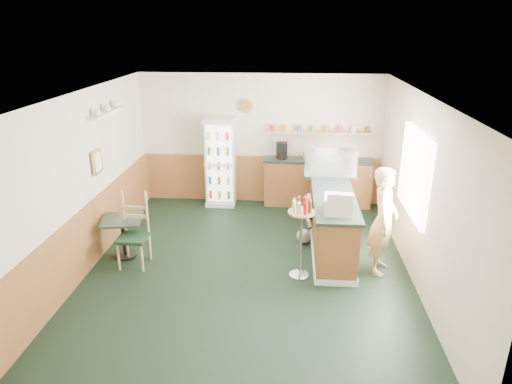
# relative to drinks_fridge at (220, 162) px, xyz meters

# --- Properties ---
(ground) EXTENTS (6.00, 6.00, 0.00)m
(ground) POSITION_rel_drinks_fridge_xyz_m (0.82, -2.74, -0.92)
(ground) COLOR black
(ground) RESTS_ON ground
(room_envelope) EXTENTS (5.04, 6.02, 2.72)m
(room_envelope) POSITION_rel_drinks_fridge_xyz_m (0.60, -2.01, 0.61)
(room_envelope) COLOR beige
(room_envelope) RESTS_ON ground
(service_counter) EXTENTS (0.68, 3.01, 1.01)m
(service_counter) POSITION_rel_drinks_fridge_xyz_m (2.17, -1.67, -0.46)
(service_counter) COLOR brown
(service_counter) RESTS_ON ground
(back_counter) EXTENTS (2.24, 0.42, 1.69)m
(back_counter) POSITION_rel_drinks_fridge_xyz_m (2.01, 0.06, -0.37)
(back_counter) COLOR brown
(back_counter) RESTS_ON ground
(drinks_fridge) EXTENTS (0.60, 0.52, 1.83)m
(drinks_fridge) POSITION_rel_drinks_fridge_xyz_m (0.00, 0.00, 0.00)
(drinks_fridge) COLOR silver
(drinks_fridge) RESTS_ON ground
(display_case) EXTENTS (0.93, 0.49, 0.53)m
(display_case) POSITION_rel_drinks_fridge_xyz_m (2.17, -1.05, 0.36)
(display_case) COLOR silver
(display_case) RESTS_ON service_counter
(cash_register) EXTENTS (0.46, 0.48, 0.24)m
(cash_register) POSITION_rel_drinks_fridge_xyz_m (2.17, -2.74, 0.22)
(cash_register) COLOR #EFE4C6
(cash_register) RESTS_ON service_counter
(shopkeeper) EXTENTS (0.55, 0.65, 1.68)m
(shopkeeper) POSITION_rel_drinks_fridge_xyz_m (2.87, -2.61, -0.08)
(shopkeeper) COLOR tan
(shopkeeper) RESTS_ON ground
(condiment_stand) EXTENTS (0.40, 0.40, 1.24)m
(condiment_stand) POSITION_rel_drinks_fridge_xyz_m (1.63, -2.88, -0.08)
(condiment_stand) COLOR silver
(condiment_stand) RESTS_ON ground
(newspaper_rack) EXTENTS (0.09, 0.44, 0.52)m
(newspaper_rack) POSITION_rel_drinks_fridge_xyz_m (1.82, -1.46, -0.43)
(newspaper_rack) COLOR black
(newspaper_rack) RESTS_ON ground
(cafe_table) EXTENTS (0.73, 0.73, 0.68)m
(cafe_table) POSITION_rel_drinks_fridge_xyz_m (-1.23, -2.48, -0.44)
(cafe_table) COLOR black
(cafe_table) RESTS_ON ground
(cafe_chair) EXTENTS (0.45, 0.45, 1.19)m
(cafe_chair) POSITION_rel_drinks_fridge_xyz_m (-0.97, -2.65, -0.30)
(cafe_chair) COLOR black
(cafe_chair) RESTS_ON ground
(dog_doorstop) EXTENTS (0.25, 0.32, 0.30)m
(dog_doorstop) POSITION_rel_drinks_fridge_xyz_m (1.72, -1.76, -0.77)
(dog_doorstop) COLOR gray
(dog_doorstop) RESTS_ON ground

